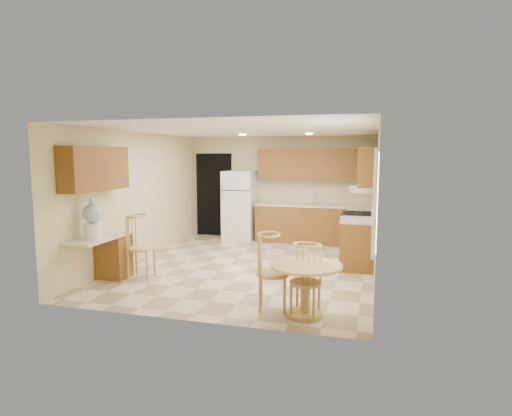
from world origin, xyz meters
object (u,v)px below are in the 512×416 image
(dining_table, at_px, (305,282))
(chair_table_a, at_px, (271,265))
(refrigerator, at_px, (240,205))
(chair_table_b, at_px, (304,275))
(stove, at_px, (358,235))
(water_crock, at_px, (93,220))
(chair_desk, at_px, (138,241))

(dining_table, xyz_separation_m, chair_table_a, (-0.47, 0.05, 0.17))
(refrigerator, distance_m, chair_table_b, 5.25)
(dining_table, bearing_deg, chair_table_a, 173.63)
(chair_table_a, distance_m, chair_table_b, 0.49)
(stove, xyz_separation_m, chair_table_a, (-0.99, -3.33, 0.15))
(chair_table_a, bearing_deg, water_crock, -108.46)
(chair_table_b, distance_m, chair_desk, 3.11)
(refrigerator, xyz_separation_m, water_crock, (-1.05, -4.23, 0.22))
(chair_table_a, bearing_deg, chair_table_b, 60.99)
(stove, height_order, chair_table_a, stove)
(dining_table, distance_m, chair_table_b, 0.15)
(chair_table_b, height_order, water_crock, water_crock)
(refrigerator, distance_m, water_crock, 4.36)
(refrigerator, relative_size, chair_table_a, 1.65)
(water_crock, bearing_deg, chair_table_a, -6.21)
(refrigerator, xyz_separation_m, chair_table_b, (2.35, -4.69, -0.27))
(refrigerator, relative_size, chair_table_b, 1.81)
(chair_table_a, xyz_separation_m, chair_table_b, (0.47, -0.14, -0.05))
(refrigerator, xyz_separation_m, chair_table_a, (1.88, -4.55, -0.22))
(dining_table, relative_size, chair_table_b, 1.00)
(dining_table, bearing_deg, water_crock, 173.77)
(refrigerator, bearing_deg, chair_table_a, -67.53)
(dining_table, xyz_separation_m, chair_table_b, (0.00, -0.09, 0.12))
(stove, xyz_separation_m, chair_desk, (-3.47, -2.48, 0.17))
(chair_desk, bearing_deg, dining_table, 66.05)
(stove, distance_m, chair_desk, 4.27)
(chair_table_a, distance_m, chair_desk, 2.62)
(water_crock, bearing_deg, dining_table, -6.23)
(chair_table_a, xyz_separation_m, water_crock, (-2.93, 0.32, 0.44))
(chair_table_b, bearing_deg, stove, -93.09)
(dining_table, distance_m, chair_table_a, 0.50)
(chair_table_a, bearing_deg, stove, 151.11)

